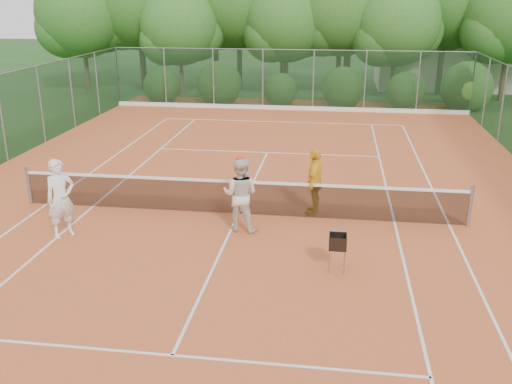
% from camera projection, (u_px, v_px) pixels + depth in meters
% --- Properties ---
extents(ground, '(120.00, 120.00, 0.00)m').
position_uv_depth(ground, '(238.00, 215.00, 15.31)').
color(ground, '#1C4016').
rests_on(ground, ground).
extents(clay_court, '(18.00, 36.00, 0.02)m').
position_uv_depth(clay_court, '(238.00, 215.00, 15.31)').
color(clay_court, '#C95D2E').
rests_on(clay_court, ground).
extents(club_building, '(8.00, 5.00, 3.00)m').
position_uv_depth(club_building, '(442.00, 63.00, 36.09)').
color(club_building, beige).
rests_on(club_building, ground).
extents(tennis_net, '(11.97, 0.10, 1.10)m').
position_uv_depth(tennis_net, '(238.00, 196.00, 15.14)').
color(tennis_net, gray).
rests_on(tennis_net, clay_court).
extents(player_white, '(0.82, 0.83, 1.94)m').
position_uv_depth(player_white, '(61.00, 198.00, 13.64)').
color(player_white, white).
rests_on(player_white, clay_court).
extents(player_center_grp, '(0.99, 0.82, 1.90)m').
position_uv_depth(player_center_grp, '(240.00, 194.00, 14.01)').
color(player_center_grp, silver).
rests_on(player_center_grp, clay_court).
extents(player_yellow, '(0.61, 1.11, 1.80)m').
position_uv_depth(player_yellow, '(315.00, 182.00, 15.10)').
color(player_yellow, yellow).
rests_on(player_yellow, clay_court).
extents(ball_hopper, '(0.35, 0.35, 0.81)m').
position_uv_depth(ball_hopper, '(338.00, 243.00, 12.00)').
color(ball_hopper, gray).
rests_on(ball_hopper, clay_court).
extents(stray_ball_a, '(0.07, 0.07, 0.07)m').
position_uv_depth(stray_ball_a, '(313.00, 123.00, 26.12)').
color(stray_ball_a, yellow).
rests_on(stray_ball_a, clay_court).
extents(stray_ball_b, '(0.07, 0.07, 0.07)m').
position_uv_depth(stray_ball_b, '(259.00, 127.00, 25.34)').
color(stray_ball_b, '#A9C72E').
rests_on(stray_ball_b, clay_court).
extents(stray_ball_c, '(0.07, 0.07, 0.07)m').
position_uv_depth(stray_ball_c, '(372.00, 142.00, 22.65)').
color(stray_ball_c, yellow).
rests_on(stray_ball_c, clay_court).
extents(court_markings, '(11.03, 23.83, 0.01)m').
position_uv_depth(court_markings, '(238.00, 214.00, 15.30)').
color(court_markings, white).
rests_on(court_markings, clay_court).
extents(fence_back, '(18.07, 0.07, 3.00)m').
position_uv_depth(fence_back, '(288.00, 80.00, 28.85)').
color(fence_back, '#19381E').
rests_on(fence_back, clay_court).
extents(tropical_treeline, '(32.10, 8.49, 15.03)m').
position_uv_depth(tropical_treeline, '(322.00, 4.00, 32.37)').
color(tropical_treeline, brown).
rests_on(tropical_treeline, ground).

